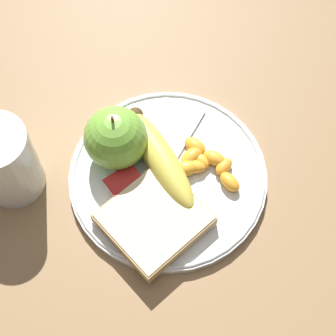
# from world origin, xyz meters

# --- Properties ---
(ground_plane) EXTENTS (3.00, 3.00, 0.00)m
(ground_plane) POSITION_xyz_m (0.00, 0.00, 0.00)
(ground_plane) COLOR olive
(plate) EXTENTS (0.26, 0.26, 0.01)m
(plate) POSITION_xyz_m (0.00, 0.00, 0.01)
(plate) COLOR silver
(plate) RESTS_ON ground_plane
(juice_glass) EXTENTS (0.08, 0.08, 0.11)m
(juice_glass) POSITION_xyz_m (-0.16, 0.11, 0.05)
(juice_glass) COLOR silver
(juice_glass) RESTS_ON ground_plane
(apple) EXTENTS (0.08, 0.08, 0.09)m
(apple) POSITION_xyz_m (-0.03, 0.06, 0.05)
(apple) COLOR #72B23D
(apple) RESTS_ON plate
(banana) EXTENTS (0.06, 0.16, 0.04)m
(banana) POSITION_xyz_m (0.00, 0.02, 0.03)
(banana) COLOR #E0CC4C
(banana) RESTS_ON plate
(bread_slice) EXTENTS (0.12, 0.12, 0.02)m
(bread_slice) POSITION_xyz_m (-0.05, -0.04, 0.02)
(bread_slice) COLOR tan
(bread_slice) RESTS_ON plate
(fork) EXTENTS (0.16, 0.09, 0.00)m
(fork) POSITION_xyz_m (0.00, 0.01, 0.01)
(fork) COLOR silver
(fork) RESTS_ON plate
(jam_packet) EXTENTS (0.04, 0.04, 0.02)m
(jam_packet) POSITION_xyz_m (-0.05, 0.02, 0.02)
(jam_packet) COLOR silver
(jam_packet) RESTS_ON plate
(orange_segment_0) EXTENTS (0.03, 0.04, 0.02)m
(orange_segment_0) POSITION_xyz_m (0.05, 0.01, 0.02)
(orange_segment_0) COLOR #F9A32D
(orange_segment_0) RESTS_ON plate
(orange_segment_1) EXTENTS (0.03, 0.02, 0.02)m
(orange_segment_1) POSITION_xyz_m (0.06, -0.04, 0.02)
(orange_segment_1) COLOR #F9A32D
(orange_segment_1) RESTS_ON plate
(orange_segment_2) EXTENTS (0.03, 0.02, 0.02)m
(orange_segment_2) POSITION_xyz_m (0.04, -0.00, 0.02)
(orange_segment_2) COLOR #F9A32D
(orange_segment_2) RESTS_ON plate
(orange_segment_3) EXTENTS (0.02, 0.03, 0.02)m
(orange_segment_3) POSITION_xyz_m (0.05, -0.06, 0.02)
(orange_segment_3) COLOR #F9A32D
(orange_segment_3) RESTS_ON plate
(orange_segment_4) EXTENTS (0.03, 0.04, 0.02)m
(orange_segment_4) POSITION_xyz_m (0.06, -0.02, 0.02)
(orange_segment_4) COLOR #F9A32D
(orange_segment_4) RESTS_ON plate
(orange_segment_5) EXTENTS (0.03, 0.03, 0.02)m
(orange_segment_5) POSITION_xyz_m (0.03, -0.01, 0.02)
(orange_segment_5) COLOR #F9A32D
(orange_segment_5) RESTS_ON plate
(orange_segment_6) EXTENTS (0.02, 0.03, 0.01)m
(orange_segment_6) POSITION_xyz_m (0.04, -0.01, 0.02)
(orange_segment_6) COLOR #F9A32D
(orange_segment_6) RESTS_ON plate
(orange_segment_7) EXTENTS (0.04, 0.03, 0.02)m
(orange_segment_7) POSITION_xyz_m (0.02, -0.01, 0.02)
(orange_segment_7) COLOR #F9A32D
(orange_segment_7) RESTS_ON plate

